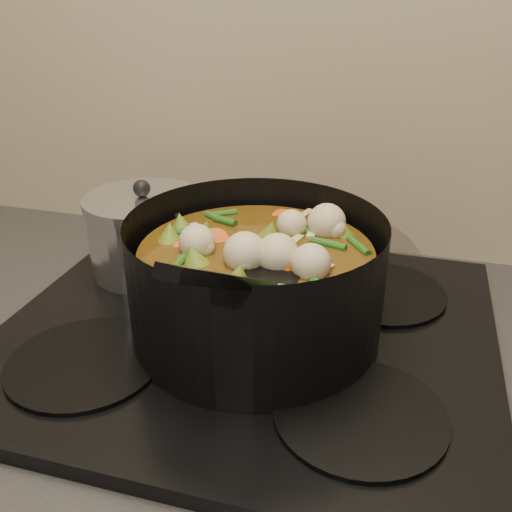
# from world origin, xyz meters

# --- Properties ---
(stovetop) EXTENTS (0.62, 0.54, 0.03)m
(stovetop) POSITION_xyz_m (0.00, 1.93, 0.92)
(stovetop) COLOR black
(stovetop) RESTS_ON counter
(stockpot) EXTENTS (0.39, 0.46, 0.23)m
(stockpot) POSITION_xyz_m (0.01, 1.92, 1.00)
(stockpot) COLOR black
(stockpot) RESTS_ON stovetop
(saucepan) EXTENTS (0.18, 0.18, 0.14)m
(saucepan) POSITION_xyz_m (-0.19, 2.04, 0.99)
(saucepan) COLOR silver
(saucepan) RESTS_ON stovetop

